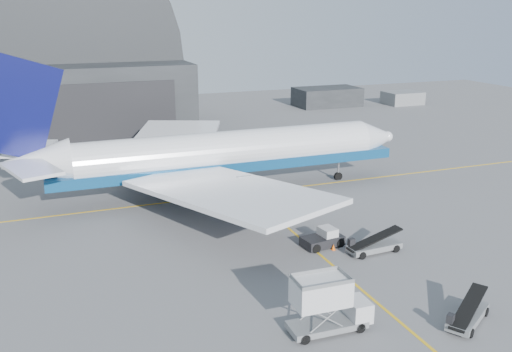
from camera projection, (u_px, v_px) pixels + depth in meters
name	position (u px, v px, depth m)	size (l,w,h in m)	color
ground	(327.00, 261.00, 48.68)	(200.00, 200.00, 0.00)	#565659
taxi_lines	(271.00, 213.00, 60.01)	(80.00, 42.12, 0.02)	gold
hangar	(33.00, 77.00, 96.54)	(50.00, 28.30, 28.00)	black
distant_bldg_a	(327.00, 106.00, 126.23)	(14.00, 8.00, 4.00)	black
distant_bldg_b	(402.00, 104.00, 128.51)	(8.00, 6.00, 2.80)	slate
airliner	(212.00, 155.00, 64.80)	(48.12, 46.66, 16.89)	white
catering_truck	(327.00, 305.00, 37.55)	(5.64, 2.27, 3.85)	slate
pushback_tug	(323.00, 239.00, 51.60)	(3.94, 2.59, 1.72)	black
belt_loader_a	(467.00, 315.00, 38.90)	(4.81, 3.84, 1.90)	slate
belt_loader_b	(374.00, 246.00, 50.24)	(5.29, 2.09, 2.00)	slate
traffic_cone	(333.00, 247.00, 50.85)	(0.37, 0.37, 0.53)	#E75507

